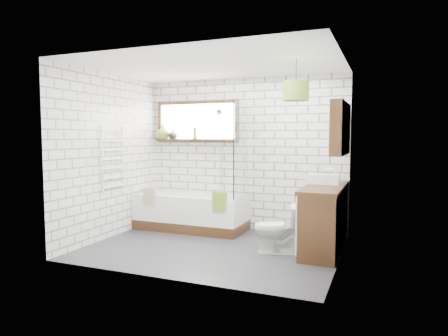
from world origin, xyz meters
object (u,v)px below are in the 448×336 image
at_px(bathtub, 191,212).
at_px(vanity, 325,217).
at_px(toilet, 278,228).
at_px(pendant, 296,91).
at_px(basin, 324,179).

height_order(bathtub, vanity, vanity).
relative_size(bathtub, vanity, 1.18).
distance_m(toilet, pendant, 1.80).
bearing_deg(vanity, bathtub, 170.33).
bearing_deg(bathtub, basin, -3.43).
xyz_separation_m(basin, toilet, (-0.49, -0.66, -0.62)).
xyz_separation_m(basin, pendant, (-0.23, -0.86, 1.15)).
bearing_deg(toilet, vanity, 112.30).
bearing_deg(toilet, pendant, 36.88).
xyz_separation_m(vanity, pendant, (-0.29, -0.61, 1.66)).
relative_size(vanity, toilet, 2.34).
distance_m(bathtub, basin, 2.27).
height_order(bathtub, toilet, toilet).
relative_size(toilet, pendant, 2.08).
bearing_deg(bathtub, vanity, -9.67).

